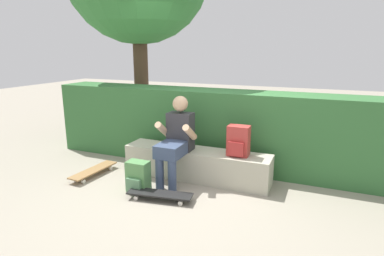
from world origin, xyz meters
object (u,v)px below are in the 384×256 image
object	(u,v)px
skateboard_near_person	(160,194)
backpack_on_bench	(238,141)
person_skater	(176,138)
bench_main	(196,164)
backpack_on_ground	(138,177)
skateboard_beside_bench	(94,170)

from	to	relation	value
skateboard_near_person	backpack_on_bench	world-z (taller)	backpack_on_bench
person_skater	bench_main	bearing A→B (deg)	44.43
person_skater	backpack_on_ground	distance (m)	0.72
backpack_on_ground	skateboard_near_person	bearing A→B (deg)	-16.51
person_skater	skateboard_beside_bench	world-z (taller)	person_skater
bench_main	person_skater	world-z (taller)	person_skater
skateboard_near_person	bench_main	bearing A→B (deg)	78.92
person_skater	skateboard_near_person	bearing A→B (deg)	-84.72
skateboard_near_person	backpack_on_ground	world-z (taller)	backpack_on_ground
bench_main	person_skater	bearing A→B (deg)	-135.57
backpack_on_bench	backpack_on_ground	bearing A→B (deg)	-149.01
bench_main	skateboard_near_person	world-z (taller)	bench_main
backpack_on_bench	backpack_on_ground	world-z (taller)	backpack_on_bench
person_skater	skateboard_beside_bench	distance (m)	1.35
bench_main	backpack_on_ground	distance (m)	0.86
bench_main	skateboard_near_person	xyz separation A→B (m)	(-0.16, -0.79, -0.14)
bench_main	skateboard_near_person	bearing A→B (deg)	-101.08
skateboard_near_person	skateboard_beside_bench	size ratio (longest dim) A/B	1.01
bench_main	skateboard_beside_bench	bearing A→B (deg)	-161.32
skateboard_beside_bench	backpack_on_ground	distance (m)	0.91
person_skater	skateboard_beside_bench	size ratio (longest dim) A/B	1.44
skateboard_beside_bench	backpack_on_ground	size ratio (longest dim) A/B	2.03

